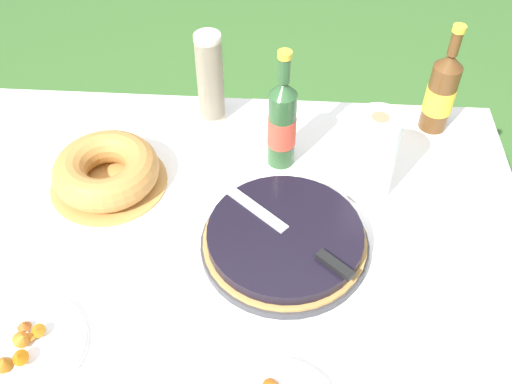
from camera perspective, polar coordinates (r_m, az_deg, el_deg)
ground_plane at (r=1.90m, az=-2.67°, el=-17.79°), size 16.00×16.00×0.00m
garden_table at (r=1.38m, az=-3.53°, el=-6.58°), size 1.45×1.08×0.67m
tablecloth at (r=1.34m, az=-3.62°, el=-5.29°), size 1.46×1.09×0.10m
berry_tart at (r=1.29m, az=2.89°, el=-4.77°), size 0.38×0.38×0.06m
serving_knife at (r=1.25m, az=3.94°, el=-4.48°), size 0.30×0.26×0.01m
bundt_cake at (r=1.46m, az=-14.73°, el=2.03°), size 0.29×0.29×0.09m
cup_stack at (r=1.57m, az=-4.61°, el=11.23°), size 0.07×0.07×0.27m
cider_bottle_green at (r=1.43m, az=2.62°, el=6.88°), size 0.07×0.07×0.33m
cider_bottle_amber at (r=1.62m, az=18.03°, el=9.47°), size 0.08×0.08×0.31m
snack_plate_near at (r=1.25m, az=-21.90°, el=-14.03°), size 0.24×0.24×0.05m
paper_towel_roll at (r=1.38m, az=11.60°, el=3.59°), size 0.11×0.11×0.23m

